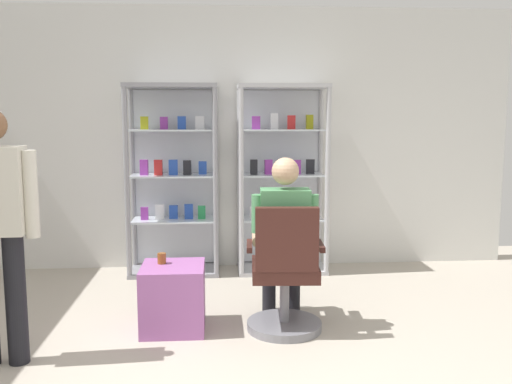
{
  "coord_description": "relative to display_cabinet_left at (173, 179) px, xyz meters",
  "views": [
    {
      "loc": [
        -0.11,
        -2.82,
        1.58
      ],
      "look_at": [
        0.19,
        1.41,
        1.0
      ],
      "focal_mm": 38.72,
      "sensor_mm": 36.0,
      "label": 1
    }
  ],
  "objects": [
    {
      "name": "back_wall",
      "position": [
        0.55,
        0.24,
        0.39
      ],
      "size": [
        6.0,
        0.1,
        2.7
      ],
      "primitive_type": "cube",
      "color": "silver",
      "rests_on": "ground"
    },
    {
      "name": "display_cabinet_right",
      "position": [
        1.1,
        -0.0,
        0.0
      ],
      "size": [
        0.9,
        0.45,
        1.9
      ],
      "color": "#B7B7BC",
      "rests_on": "ground"
    },
    {
      "name": "storage_crate",
      "position": [
        0.11,
        -1.58,
        -0.72
      ],
      "size": [
        0.46,
        0.47,
        0.49
      ],
      "primitive_type": "cube",
      "color": "#9E599E",
      "rests_on": "ground"
    },
    {
      "name": "office_chair",
      "position": [
        0.93,
        -1.71,
        -0.57
      ],
      "size": [
        0.58,
        0.56,
        0.96
      ],
      "color": "slate",
      "rests_on": "ground"
    },
    {
      "name": "tea_glass",
      "position": [
        0.02,
        -1.52,
        -0.43
      ],
      "size": [
        0.06,
        0.06,
        0.08
      ],
      "primitive_type": "cylinder",
      "color": "brown",
      "rests_on": "storage_crate"
    },
    {
      "name": "seated_shopkeeper",
      "position": [
        0.94,
        -1.54,
        -0.25
      ],
      "size": [
        0.5,
        0.58,
        1.29
      ],
      "color": "black",
      "rests_on": "ground"
    },
    {
      "name": "display_cabinet_left",
      "position": [
        0.0,
        0.0,
        0.0
      ],
      "size": [
        0.9,
        0.45,
        1.9
      ],
      "color": "gray",
      "rests_on": "ground"
    }
  ]
}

